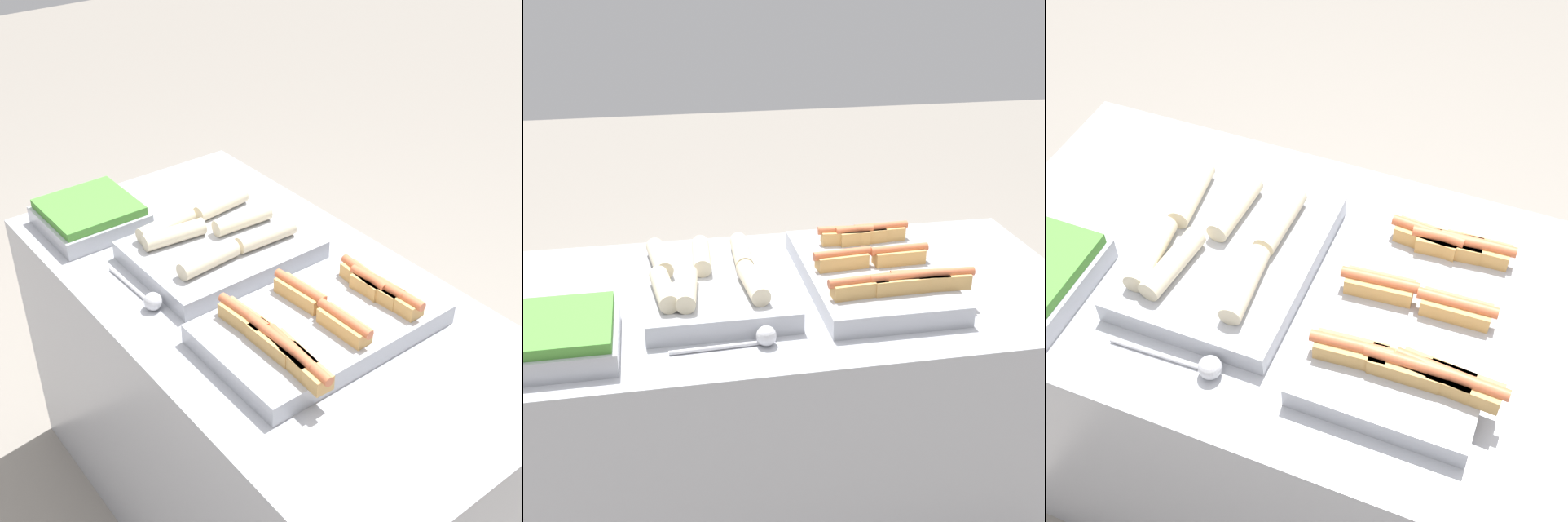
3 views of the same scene
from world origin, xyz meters
TOP-DOWN VIEW (x-y plane):
  - counter at (0.00, 0.00)m, footprint 1.46×0.77m
  - tray_hotdogs at (0.21, -0.00)m, footprint 0.37×0.54m
  - tray_wraps at (-0.19, -0.00)m, footprint 0.35×0.45m
  - tray_side_front at (-0.54, -0.20)m, footprint 0.26×0.26m
  - serving_spoon_near at (-0.12, -0.26)m, footprint 0.23×0.04m

SIDE VIEW (x-z plane):
  - counter at x=0.00m, z-range 0.00..0.85m
  - serving_spoon_near at x=-0.12m, z-range 0.85..0.89m
  - tray_wraps at x=-0.19m, z-range 0.84..0.93m
  - tray_hotdogs at x=0.21m, z-range 0.84..0.94m
  - tray_side_front at x=-0.54m, z-range 0.85..0.92m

